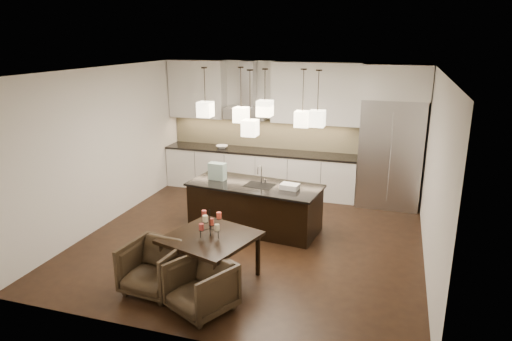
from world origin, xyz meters
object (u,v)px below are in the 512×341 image
(refrigerator, at_px, (390,153))
(armchair_right, at_px, (201,287))
(dining_table, at_px, (211,258))
(island_body, at_px, (255,207))
(armchair_left, at_px, (154,267))

(refrigerator, relative_size, armchair_right, 2.99)
(refrigerator, distance_m, dining_table, 4.49)
(island_body, height_order, dining_table, island_body)
(armchair_left, distance_m, armchair_right, 0.83)
(armchair_left, bearing_deg, refrigerator, 62.56)
(island_body, height_order, armchair_right, island_body)
(refrigerator, height_order, island_body, refrigerator)
(refrigerator, xyz_separation_m, dining_table, (-2.24, -3.82, -0.74))
(refrigerator, xyz_separation_m, armchair_right, (-2.06, -4.57, -0.75))
(dining_table, xyz_separation_m, armchair_left, (-0.61, -0.51, 0.01))
(refrigerator, distance_m, armchair_left, 5.24)
(island_body, bearing_deg, armchair_left, -98.57)
(dining_table, bearing_deg, refrigerator, 76.39)
(refrigerator, bearing_deg, island_body, -138.63)
(island_body, xyz_separation_m, armchair_right, (0.14, -2.63, -0.07))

